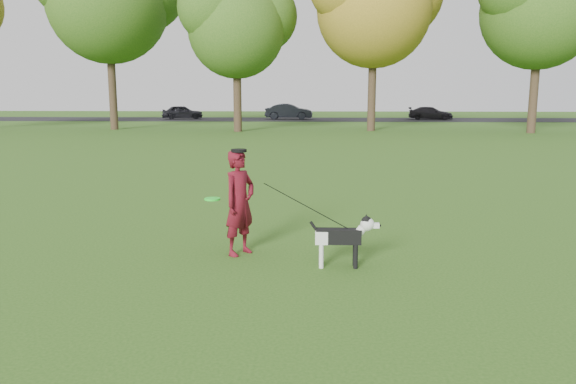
{
  "coord_description": "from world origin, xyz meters",
  "views": [
    {
      "loc": [
        0.44,
        -7.92,
        2.37
      ],
      "look_at": [
        0.1,
        -0.04,
        0.95
      ],
      "focal_mm": 35.0,
      "sensor_mm": 36.0,
      "label": 1
    }
  ],
  "objects_px": {
    "dog": "(344,235)",
    "car_right": "(431,113)",
    "car_mid": "(289,112)",
    "man": "(240,203)",
    "car_left": "(182,112)"
  },
  "relations": [
    {
      "from": "dog",
      "to": "car_right",
      "type": "distance_m",
      "value": 41.61
    },
    {
      "from": "dog",
      "to": "car_right",
      "type": "height_order",
      "value": "car_right"
    },
    {
      "from": "man",
      "to": "car_right",
      "type": "bearing_deg",
      "value": 20.43
    },
    {
      "from": "car_left",
      "to": "car_right",
      "type": "xyz_separation_m",
      "value": [
        21.03,
        0.0,
        -0.06
      ]
    },
    {
      "from": "dog",
      "to": "car_left",
      "type": "height_order",
      "value": "car_left"
    },
    {
      "from": "car_mid",
      "to": "dog",
      "type": "bearing_deg",
      "value": -174.32
    },
    {
      "from": "dog",
      "to": "car_mid",
      "type": "relative_size",
      "value": 0.24
    },
    {
      "from": "dog",
      "to": "car_left",
      "type": "bearing_deg",
      "value": 105.93
    },
    {
      "from": "dog",
      "to": "man",
      "type": "bearing_deg",
      "value": 159.38
    },
    {
      "from": "car_left",
      "to": "car_mid",
      "type": "relative_size",
      "value": 0.87
    },
    {
      "from": "car_right",
      "to": "man",
      "type": "bearing_deg",
      "value": 173.69
    },
    {
      "from": "man",
      "to": "dog",
      "type": "bearing_deg",
      "value": -74.86
    },
    {
      "from": "dog",
      "to": "car_left",
      "type": "relative_size",
      "value": 0.28
    },
    {
      "from": "man",
      "to": "car_left",
      "type": "height_order",
      "value": "man"
    },
    {
      "from": "dog",
      "to": "car_right",
      "type": "xyz_separation_m",
      "value": [
        9.46,
        40.52,
        0.1
      ]
    }
  ]
}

